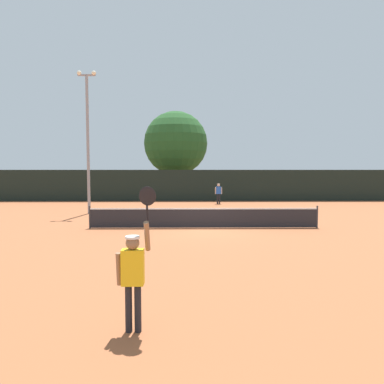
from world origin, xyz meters
The scene contains 10 objects.
ground_plane centered at (0.00, 0.00, 0.00)m, with size 120.00×120.00×0.00m, color #9E5633.
tennis_net centered at (0.00, 0.00, 0.51)m, with size 10.97×0.08×1.07m.
perimeter_fence centered at (0.00, 14.15, 1.37)m, with size 38.25×0.12×2.74m, color black.
player_serving centered at (-1.69, -10.63, 1.12)m, with size 0.67×0.40×2.53m.
player_receiving centered at (1.71, 11.58, 0.99)m, with size 0.57×0.24×1.63m.
tennis_ball centered at (-2.84, -3.78, 0.03)m, with size 0.07×0.07×0.07m, color #CCE033.
light_pole centered at (-7.03, 5.54, 5.02)m, with size 1.18×0.28×8.89m.
large_tree centered at (-2.04, 19.87, 5.46)m, with size 6.57×6.57×8.75m.
parked_car_near centered at (-8.22, 21.12, 0.78)m, with size 2.05×4.27×1.69m.
parked_car_mid centered at (6.34, 21.01, 0.78)m, with size 2.34×4.38×1.69m.
Camera 1 is at (-0.75, -16.57, 2.83)m, focal length 32.70 mm.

